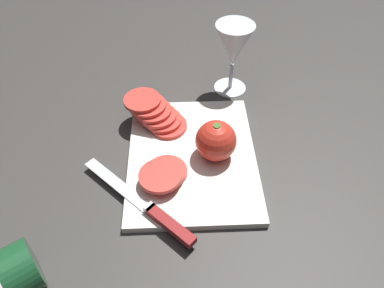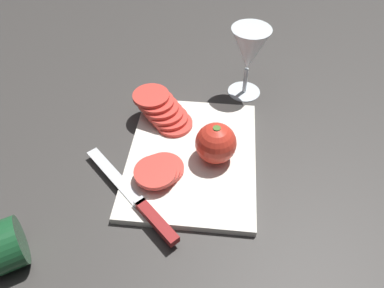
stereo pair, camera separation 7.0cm
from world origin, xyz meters
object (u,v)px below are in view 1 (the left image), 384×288
wine_glass (233,48)px  whole_tomato (216,141)px  knife (157,215)px  tomato_slice_stack_far (163,174)px  tomato_slice_stack_near (155,113)px

wine_glass → whole_tomato: (0.22, -0.05, -0.06)m
knife → tomato_slice_stack_far: bearing=-52.7°
tomato_slice_stack_near → whole_tomato: bearing=49.8°
knife → whole_tomato: bearing=-84.6°
knife → tomato_slice_stack_near: (-0.23, -0.01, 0.02)m
whole_tomato → knife: size_ratio=0.38×
whole_tomato → wine_glass: bearing=166.2°
whole_tomato → knife: (0.14, -0.11, -0.03)m
tomato_slice_stack_near → wine_glass: bearing=126.5°
whole_tomato → tomato_slice_stack_near: size_ratio=0.61×
tomato_slice_stack_near → tomato_slice_stack_far: (0.15, 0.02, -0.01)m
knife → tomato_slice_stack_near: bearing=-44.1°
whole_tomato → tomato_slice_stack_near: whole_tomato is taller
wine_glass → tomato_slice_stack_near: size_ratio=1.27×
tomato_slice_stack_near → tomato_slice_stack_far: bearing=6.6°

